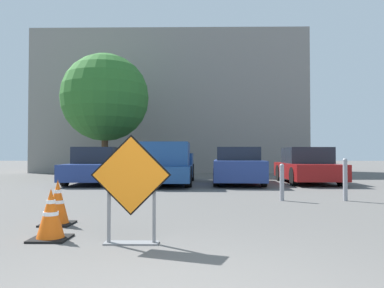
{
  "coord_description": "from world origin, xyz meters",
  "views": [
    {
      "loc": [
        0.18,
        -2.77,
        1.2
      ],
      "look_at": [
        0.01,
        9.34,
        1.51
      ],
      "focal_mm": 35.0,
      "sensor_mm": 36.0,
      "label": 1
    }
  ],
  "objects_px": {
    "parked_car_third": "(307,167)",
    "parked_car_second": "(238,166)",
    "pickup_truck": "(165,166)",
    "traffic_cone_nearest": "(51,215)",
    "parked_car_nearest": "(97,166)",
    "bollard_second": "(345,178)",
    "road_closed_sign": "(131,185)",
    "bollard_nearest": "(282,181)",
    "traffic_cone_second": "(58,203)"
  },
  "relations": [
    {
      "from": "bollard_nearest",
      "to": "parked_car_third",
      "type": "bearing_deg",
      "value": 67.9
    },
    {
      "from": "parked_car_second",
      "to": "bollard_second",
      "type": "xyz_separation_m",
      "value": [
        2.14,
        -5.33,
        -0.11
      ]
    },
    {
      "from": "traffic_cone_nearest",
      "to": "parked_car_second",
      "type": "relative_size",
      "value": 0.16
    },
    {
      "from": "traffic_cone_nearest",
      "to": "parked_car_nearest",
      "type": "distance_m",
      "value": 10.18
    },
    {
      "from": "parked_car_second",
      "to": "parked_car_third",
      "type": "distance_m",
      "value": 2.87
    },
    {
      "from": "traffic_cone_nearest",
      "to": "pickup_truck",
      "type": "distance_m",
      "value": 9.33
    },
    {
      "from": "traffic_cone_nearest",
      "to": "parked_car_third",
      "type": "relative_size",
      "value": 0.17
    },
    {
      "from": "parked_car_third",
      "to": "parked_car_second",
      "type": "bearing_deg",
      "value": 7.83
    },
    {
      "from": "pickup_truck",
      "to": "road_closed_sign",
      "type": "bearing_deg",
      "value": 92.9
    },
    {
      "from": "road_closed_sign",
      "to": "parked_car_nearest",
      "type": "relative_size",
      "value": 0.31
    },
    {
      "from": "traffic_cone_second",
      "to": "parked_car_third",
      "type": "bearing_deg",
      "value": 52.68
    },
    {
      "from": "road_closed_sign",
      "to": "bollard_nearest",
      "type": "distance_m",
      "value": 5.53
    },
    {
      "from": "pickup_truck",
      "to": "parked_car_third",
      "type": "xyz_separation_m",
      "value": [
        5.7,
        0.74,
        -0.06
      ]
    },
    {
      "from": "traffic_cone_nearest",
      "to": "parked_car_second",
      "type": "height_order",
      "value": "parked_car_second"
    },
    {
      "from": "road_closed_sign",
      "to": "parked_car_third",
      "type": "bearing_deg",
      "value": 62.61
    },
    {
      "from": "parked_car_third",
      "to": "parked_car_nearest",
      "type": "bearing_deg",
      "value": 1.14
    },
    {
      "from": "bollard_second",
      "to": "traffic_cone_second",
      "type": "bearing_deg",
      "value": -151.91
    },
    {
      "from": "pickup_truck",
      "to": "parked_car_third",
      "type": "distance_m",
      "value": 5.75
    },
    {
      "from": "bollard_nearest",
      "to": "bollard_second",
      "type": "distance_m",
      "value": 1.6
    },
    {
      "from": "parked_car_second",
      "to": "bollard_second",
      "type": "height_order",
      "value": "parked_car_second"
    },
    {
      "from": "traffic_cone_second",
      "to": "bollard_second",
      "type": "relative_size",
      "value": 0.7
    },
    {
      "from": "traffic_cone_nearest",
      "to": "bollard_nearest",
      "type": "height_order",
      "value": "bollard_nearest"
    },
    {
      "from": "parked_car_nearest",
      "to": "parked_car_second",
      "type": "bearing_deg",
      "value": 175.28
    },
    {
      "from": "traffic_cone_second",
      "to": "bollard_nearest",
      "type": "xyz_separation_m",
      "value": [
        4.51,
        3.26,
        0.13
      ]
    },
    {
      "from": "traffic_cone_second",
      "to": "parked_car_second",
      "type": "bearing_deg",
      "value": 65.19
    },
    {
      "from": "traffic_cone_nearest",
      "to": "traffic_cone_second",
      "type": "height_order",
      "value": "traffic_cone_second"
    },
    {
      "from": "bollard_nearest",
      "to": "road_closed_sign",
      "type": "bearing_deg",
      "value": -123.25
    },
    {
      "from": "traffic_cone_second",
      "to": "pickup_truck",
      "type": "relative_size",
      "value": 0.14
    },
    {
      "from": "parked_car_third",
      "to": "traffic_cone_nearest",
      "type": "bearing_deg",
      "value": 57.77
    },
    {
      "from": "road_closed_sign",
      "to": "parked_car_second",
      "type": "relative_size",
      "value": 0.32
    },
    {
      "from": "parked_car_nearest",
      "to": "parked_car_third",
      "type": "height_order",
      "value": "parked_car_nearest"
    },
    {
      "from": "pickup_truck",
      "to": "bollard_second",
      "type": "bearing_deg",
      "value": 136.04
    },
    {
      "from": "parked_car_nearest",
      "to": "bollard_second",
      "type": "xyz_separation_m",
      "value": [
        7.84,
        -5.62,
        -0.1
      ]
    },
    {
      "from": "parked_car_third",
      "to": "traffic_cone_second",
      "type": "bearing_deg",
      "value": 53.44
    },
    {
      "from": "traffic_cone_nearest",
      "to": "bollard_nearest",
      "type": "distance_m",
      "value": 6.05
    },
    {
      "from": "parked_car_third",
      "to": "bollard_second",
      "type": "height_order",
      "value": "parked_car_third"
    },
    {
      "from": "parked_car_second",
      "to": "bollard_nearest",
      "type": "xyz_separation_m",
      "value": [
        0.54,
        -5.33,
        -0.19
      ]
    },
    {
      "from": "traffic_cone_second",
      "to": "parked_car_second",
      "type": "height_order",
      "value": "parked_car_second"
    },
    {
      "from": "parked_car_third",
      "to": "bollard_nearest",
      "type": "bearing_deg",
      "value": 68.65
    },
    {
      "from": "road_closed_sign",
      "to": "pickup_truck",
      "type": "bearing_deg",
      "value": 92.2
    },
    {
      "from": "parked_car_nearest",
      "to": "bollard_nearest",
      "type": "xyz_separation_m",
      "value": [
        6.24,
        -5.62,
        -0.17
      ]
    },
    {
      "from": "parked_car_nearest",
      "to": "parked_car_third",
      "type": "relative_size",
      "value": 1.11
    },
    {
      "from": "pickup_truck",
      "to": "bollard_nearest",
      "type": "relative_size",
      "value": 5.64
    },
    {
      "from": "traffic_cone_second",
      "to": "bollard_nearest",
      "type": "distance_m",
      "value": 5.57
    },
    {
      "from": "traffic_cone_second",
      "to": "bollard_nearest",
      "type": "height_order",
      "value": "bollard_nearest"
    },
    {
      "from": "traffic_cone_second",
      "to": "parked_car_second",
      "type": "xyz_separation_m",
      "value": [
        3.97,
        8.59,
        0.31
      ]
    },
    {
      "from": "bollard_second",
      "to": "parked_car_third",
      "type": "bearing_deg",
      "value": 82.94
    },
    {
      "from": "traffic_cone_nearest",
      "to": "pickup_truck",
      "type": "height_order",
      "value": "pickup_truck"
    },
    {
      "from": "bollard_second",
      "to": "pickup_truck",
      "type": "bearing_deg",
      "value": 135.34
    },
    {
      "from": "parked_car_nearest",
      "to": "bollard_second",
      "type": "relative_size",
      "value": 4.35
    }
  ]
}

